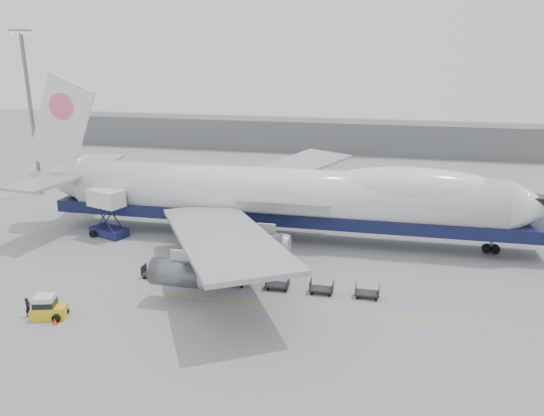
% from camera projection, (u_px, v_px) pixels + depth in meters
% --- Properties ---
extents(ground, '(260.00, 260.00, 0.00)m').
position_uv_depth(ground, '(258.00, 276.00, 55.47)').
color(ground, gray).
rests_on(ground, ground).
extents(apron_line, '(60.00, 0.15, 0.01)m').
position_uv_depth(apron_line, '(243.00, 302.00, 49.86)').
color(apron_line, gold).
rests_on(apron_line, ground).
extents(hangar, '(110.00, 8.00, 7.00)m').
position_uv_depth(hangar, '(287.00, 135.00, 121.88)').
color(hangar, slate).
rests_on(hangar, ground).
extents(floodlight_mast, '(2.40, 2.40, 25.43)m').
position_uv_depth(floodlight_mast, '(30.00, 105.00, 82.13)').
color(floodlight_mast, slate).
rests_on(floodlight_mast, ground).
extents(airliner, '(67.00, 55.30, 19.98)m').
position_uv_depth(airliner, '(285.00, 195.00, 64.91)').
color(airliner, white).
rests_on(airliner, ground).
extents(catering_truck, '(5.30, 4.36, 6.06)m').
position_uv_depth(catering_truck, '(107.00, 210.00, 66.32)').
color(catering_truck, '#191E4D').
rests_on(catering_truck, ground).
extents(baggage_tug, '(3.19, 2.25, 2.11)m').
position_uv_depth(baggage_tug, '(48.00, 308.00, 46.84)').
color(baggage_tug, yellow).
rests_on(baggage_tug, ground).
extents(ground_worker, '(0.48, 0.68, 1.77)m').
position_uv_depth(ground_worker, '(28.00, 307.00, 47.07)').
color(ground_worker, black).
rests_on(ground_worker, ground).
extents(traffic_cone, '(0.40, 0.40, 0.59)m').
position_uv_depth(traffic_cone, '(55.00, 322.00, 45.82)').
color(traffic_cone, '#FF470D').
rests_on(traffic_cone, ground).
extents(dolly_0, '(2.30, 1.35, 1.30)m').
position_uv_depth(dolly_0, '(154.00, 273.00, 55.06)').
color(dolly_0, '#2D2D30').
rests_on(dolly_0, ground).
extents(dolly_1, '(2.30, 1.35, 1.30)m').
position_uv_depth(dolly_1, '(194.00, 276.00, 54.18)').
color(dolly_1, '#2D2D30').
rests_on(dolly_1, ground).
extents(dolly_2, '(2.30, 1.35, 1.30)m').
position_uv_depth(dolly_2, '(235.00, 280.00, 53.30)').
color(dolly_2, '#2D2D30').
rests_on(dolly_2, ground).
extents(dolly_3, '(2.30, 1.35, 1.30)m').
position_uv_depth(dolly_3, '(277.00, 284.00, 52.42)').
color(dolly_3, '#2D2D30').
rests_on(dolly_3, ground).
extents(dolly_4, '(2.30, 1.35, 1.30)m').
position_uv_depth(dolly_4, '(322.00, 288.00, 51.55)').
color(dolly_4, '#2D2D30').
rests_on(dolly_4, ground).
extents(dolly_5, '(2.30, 1.35, 1.30)m').
position_uv_depth(dolly_5, '(367.00, 292.00, 50.67)').
color(dolly_5, '#2D2D30').
rests_on(dolly_5, ground).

